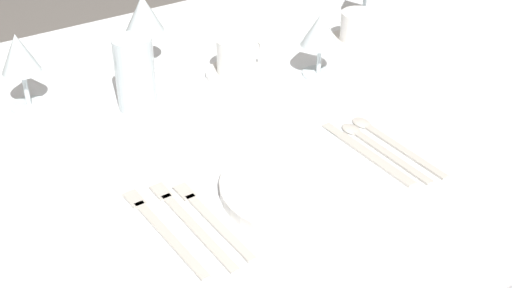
# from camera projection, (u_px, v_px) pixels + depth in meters

# --- Properties ---
(dining_table) EXTENTS (1.80, 1.11, 0.74)m
(dining_table) POSITION_uv_depth(u_px,v_px,m) (231.00, 157.00, 1.28)
(dining_table) COLOR white
(dining_table) RESTS_ON ground
(dinner_plate) EXTENTS (0.24, 0.24, 0.02)m
(dinner_plate) POSITION_uv_depth(u_px,v_px,m) (298.00, 186.00, 1.05)
(dinner_plate) COLOR white
(dinner_plate) RESTS_ON dining_table
(fork_outer) EXTENTS (0.02, 0.20, 0.00)m
(fork_outer) POSITION_uv_depth(u_px,v_px,m) (209.00, 217.00, 1.00)
(fork_outer) COLOR beige
(fork_outer) RESTS_ON dining_table
(fork_inner) EXTENTS (0.02, 0.23, 0.00)m
(fork_inner) POSITION_uv_depth(u_px,v_px,m) (189.00, 221.00, 0.99)
(fork_inner) COLOR beige
(fork_inner) RESTS_ON dining_table
(fork_salad) EXTENTS (0.03, 0.23, 0.00)m
(fork_salad) POSITION_uv_depth(u_px,v_px,m) (161.00, 228.00, 0.98)
(fork_salad) COLOR beige
(fork_salad) RESTS_ON dining_table
(dinner_knife) EXTENTS (0.02, 0.22, 0.00)m
(dinner_knife) POSITION_uv_depth(u_px,v_px,m) (369.00, 154.00, 1.14)
(dinner_knife) COLOR beige
(dinner_knife) RESTS_ON dining_table
(spoon_soup) EXTENTS (0.03, 0.21, 0.01)m
(spoon_soup) POSITION_uv_depth(u_px,v_px,m) (374.00, 145.00, 1.16)
(spoon_soup) COLOR beige
(spoon_soup) RESTS_ON dining_table
(spoon_dessert) EXTENTS (0.03, 0.22, 0.01)m
(spoon_dessert) POSITION_uv_depth(u_px,v_px,m) (386.00, 139.00, 1.18)
(spoon_dessert) COLOR beige
(spoon_dessert) RESTS_ON dining_table
(saucer_left) EXTENTS (0.12, 0.12, 0.01)m
(saucer_left) POSITION_uv_depth(u_px,v_px,m) (357.00, 41.00, 1.50)
(saucer_left) COLOR white
(saucer_left) RESTS_ON dining_table
(coffee_cup_left) EXTENTS (0.10, 0.08, 0.06)m
(coffee_cup_left) POSITION_uv_depth(u_px,v_px,m) (359.00, 26.00, 1.48)
(coffee_cup_left) COLOR white
(coffee_cup_left) RESTS_ON saucer_left
(saucer_right) EXTENTS (0.12, 0.12, 0.01)m
(saucer_right) POSITION_uv_depth(u_px,v_px,m) (237.00, 74.00, 1.37)
(saucer_right) COLOR white
(saucer_right) RESTS_ON dining_table
(coffee_cup_right) EXTENTS (0.10, 0.08, 0.07)m
(coffee_cup_right) POSITION_uv_depth(u_px,v_px,m) (237.00, 55.00, 1.35)
(coffee_cup_right) COLOR white
(coffee_cup_right) RESTS_ON saucer_right
(wine_glass_centre) EXTENTS (0.08, 0.08, 0.15)m
(wine_glass_centre) POSITION_uv_depth(u_px,v_px,m) (144.00, 16.00, 1.35)
(wine_glass_centre) COLOR silver
(wine_glass_centre) RESTS_ON dining_table
(wine_glass_left) EXTENTS (0.07, 0.07, 0.15)m
(wine_glass_left) POSITION_uv_depth(u_px,v_px,m) (19.00, 57.00, 1.22)
(wine_glass_left) COLOR silver
(wine_glass_left) RESTS_ON dining_table
(wine_glass_right) EXTENTS (0.08, 0.08, 0.13)m
(wine_glass_right) POSITION_uv_depth(u_px,v_px,m) (320.00, 32.00, 1.33)
(wine_glass_right) COLOR silver
(wine_glass_right) RESTS_ON dining_table
(drink_tumbler) EXTENTS (0.07, 0.07, 0.14)m
(drink_tumbler) POSITION_uv_depth(u_px,v_px,m) (136.00, 78.00, 1.24)
(drink_tumbler) COLOR silver
(drink_tumbler) RESTS_ON dining_table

